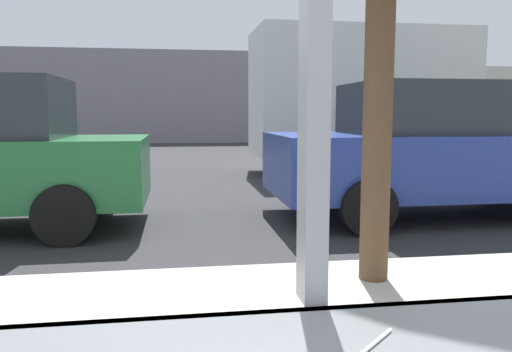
% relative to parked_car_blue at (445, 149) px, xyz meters
% --- Properties ---
extents(ground_plane, '(60.00, 60.00, 0.00)m').
position_rel_parked_car_blue_xyz_m(ground_plane, '(-3.21, 2.70, -0.89)').
color(ground_plane, '#2D2D30').
extents(building_facade_far, '(28.00, 1.20, 4.23)m').
position_rel_parked_car_blue_xyz_m(building_facade_far, '(-3.21, 18.14, 1.23)').
color(building_facade_far, gray).
rests_on(building_facade_far, ground).
extents(loose_straw, '(0.14, 0.14, 0.01)m').
position_rel_parked_car_blue_xyz_m(loose_straw, '(-3.18, -5.47, 0.07)').
color(loose_straw, white).
rests_on(loose_straw, window_counter).
extents(parked_car_blue, '(4.61, 2.05, 1.75)m').
position_rel_parked_car_blue_xyz_m(parked_car_blue, '(0.00, 0.00, 0.00)').
color(parked_car_blue, '#283D93').
rests_on(parked_car_blue, ground).
extents(box_truck, '(6.48, 2.44, 3.17)m').
position_rel_parked_car_blue_xyz_m(box_truck, '(1.25, 4.87, 0.81)').
color(box_truck, silver).
rests_on(box_truck, ground).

